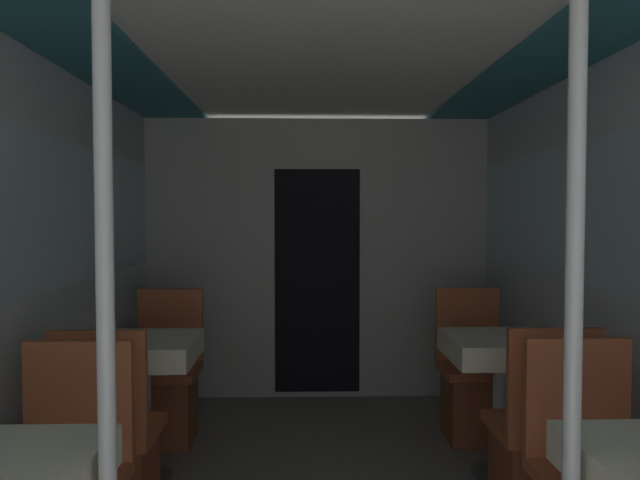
# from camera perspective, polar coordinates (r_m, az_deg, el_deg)

# --- Properties ---
(wall_left) EXTENTS (0.05, 6.31, 2.10)m
(wall_left) POSITION_cam_1_polar(r_m,az_deg,el_deg) (2.89, -26.21, -3.49)
(wall_left) COLOR silver
(wall_left) RESTS_ON ground_plane
(wall_right) EXTENTS (0.05, 6.31, 2.10)m
(wall_right) POSITION_cam_1_polar(r_m,az_deg,el_deg) (2.98, 26.76, -3.33)
(wall_right) COLOR silver
(wall_right) RESTS_ON ground_plane
(ceiling_panel) EXTENTS (2.62, 6.31, 0.07)m
(ceiling_panel) POSITION_cam_1_polar(r_m,az_deg,el_deg) (2.72, 0.72, 18.53)
(ceiling_panel) COLOR white
(ceiling_panel) RESTS_ON wall_left
(bulkhead_far) EXTENTS (2.57, 0.09, 2.10)m
(bulkhead_far) POSITION_cam_1_polar(r_m,az_deg,el_deg) (4.73, -0.27, -1.76)
(bulkhead_far) COLOR #A8A8A3
(bulkhead_far) RESTS_ON ground_plane
(support_pole_left_0) EXTENTS (0.05, 0.05, 2.10)m
(support_pole_left_0) POSITION_cam_1_polar(r_m,az_deg,el_deg) (1.75, -18.99, -8.90)
(support_pole_left_0) COLOR silver
(support_pole_left_0) RESTS_ON ground_plane
(dining_table_left_1) EXTENTS (0.57, 0.57, 0.74)m
(dining_table_left_1) POSITION_cam_1_polar(r_m,az_deg,el_deg) (3.44, -15.97, -10.41)
(dining_table_left_1) COLOR #4C4C51
(dining_table_left_1) RESTS_ON ground_plane
(chair_left_near_1) EXTENTS (0.40, 0.40, 0.92)m
(chair_left_near_1) POSITION_cam_1_polar(r_m,az_deg,el_deg) (3.04, -18.60, -18.97)
(chair_left_near_1) COLOR brown
(chair_left_near_1) RESTS_ON ground_plane
(chair_left_far_1) EXTENTS (0.40, 0.40, 0.92)m
(chair_left_far_1) POSITION_cam_1_polar(r_m,az_deg,el_deg) (4.03, -13.94, -13.51)
(chair_left_far_1) COLOR brown
(chair_left_far_1) RESTS_ON ground_plane
(support_pole_right_0) EXTENTS (0.05, 0.05, 2.10)m
(support_pole_right_0) POSITION_cam_1_polar(r_m,az_deg,el_deg) (1.82, 22.14, -8.52)
(support_pole_right_0) COLOR silver
(support_pole_right_0) RESTS_ON ground_plane
(dining_table_right_1) EXTENTS (0.57, 0.57, 0.74)m
(dining_table_right_1) POSITION_cam_1_polar(r_m,az_deg,el_deg) (3.49, 16.27, -10.21)
(dining_table_right_1) COLOR #4C4C51
(dining_table_right_1) RESTS_ON ground_plane
(chair_right_near_1) EXTENTS (0.40, 0.40, 0.92)m
(chair_right_near_1) POSITION_cam_1_polar(r_m,az_deg,el_deg) (3.10, 19.41, -18.54)
(chair_right_near_1) COLOR brown
(chair_right_near_1) RESTS_ON ground_plane
(chair_right_far_1) EXTENTS (0.40, 0.40, 0.92)m
(chair_right_far_1) POSITION_cam_1_polar(r_m,az_deg,el_deg) (4.08, 13.83, -13.33)
(chair_right_far_1) COLOR brown
(chair_right_far_1) RESTS_ON ground_plane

